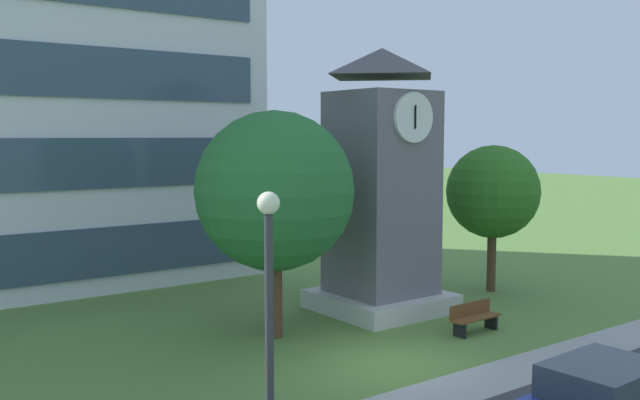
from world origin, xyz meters
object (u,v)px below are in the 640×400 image
street_lamp (269,306)px  tree_near_tower (275,191)px  clock_tower (381,197)px  tree_streetside (493,192)px  park_bench (474,317)px

street_lamp → tree_near_tower: 9.05m
clock_tower → tree_streetside: 5.25m
park_bench → tree_streetside: tree_streetside is taller
tree_streetside → tree_near_tower: bearing=-178.2°
park_bench → tree_streetside: bearing=35.2°
street_lamp → tree_near_tower: bearing=56.7°
street_lamp → park_bench: bearing=24.1°
park_bench → street_lamp: 11.17m
park_bench → tree_near_tower: size_ratio=0.28×
clock_tower → park_bench: 4.96m
tree_streetside → park_bench: bearing=-144.8°
clock_tower → street_lamp: 12.47m
street_lamp → tree_near_tower: size_ratio=0.76×
park_bench → street_lamp: bearing=-155.9°
clock_tower → street_lamp: bearing=-139.5°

